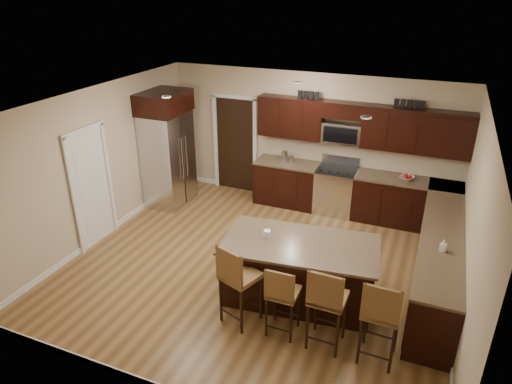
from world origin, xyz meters
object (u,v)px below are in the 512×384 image
at_px(stool_right, 327,300).
at_px(refrigerator, 167,148).
at_px(island, 299,272).
at_px(stool_extra, 381,313).
at_px(stool_mid, 282,294).
at_px(range, 336,190).
at_px(stool_left, 237,277).

height_order(stool_right, refrigerator, refrigerator).
bearing_deg(island, stool_extra, -40.56).
height_order(stool_mid, stool_extra, stool_extra).
height_order(range, stool_left, stool_left).
bearing_deg(stool_mid, stool_extra, -1.28).
height_order(stool_left, stool_right, stool_left).
relative_size(stool_left, stool_mid, 1.14).
height_order(stool_left, stool_mid, stool_left).
distance_m(island, stool_right, 1.09).
bearing_deg(island, stool_right, -60.84).
xyz_separation_m(range, stool_right, (0.78, -3.79, 0.27)).
relative_size(stool_right, refrigerator, 0.51).
bearing_deg(stool_extra, range, 111.86).
xyz_separation_m(stool_left, refrigerator, (-2.87, 2.90, 0.45)).
relative_size(island, stool_mid, 2.19).
bearing_deg(stool_mid, refrigerator, 139.45).
bearing_deg(refrigerator, island, -30.69).
bearing_deg(stool_mid, stool_left, 179.56).
distance_m(island, stool_extra, 1.55).
bearing_deg(island, range, 86.66).
bearing_deg(stool_left, island, 73.93).
bearing_deg(range, stool_right, -78.39).
distance_m(refrigerator, stool_extra, 5.57).
bearing_deg(refrigerator, stool_mid, -39.66).
bearing_deg(stool_left, stool_right, 18.96).
height_order(island, refrigerator, refrigerator).
xyz_separation_m(island, stool_mid, (0.03, -0.84, 0.22)).
distance_m(stool_mid, stool_right, 0.59).
xyz_separation_m(island, stool_right, (0.61, -0.85, 0.31)).
bearing_deg(stool_extra, stool_left, -178.88).
bearing_deg(stool_extra, refrigerator, 149.63).
bearing_deg(stool_left, range, 102.64).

